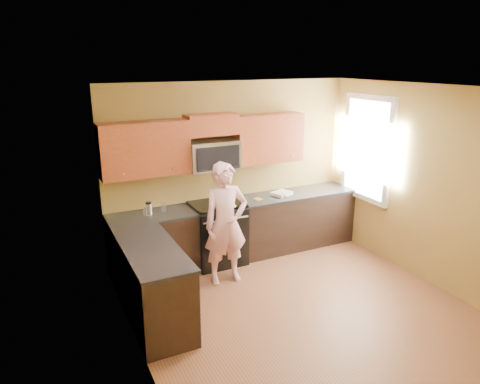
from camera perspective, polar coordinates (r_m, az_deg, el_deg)
floor at (r=5.77m, az=7.73°, el=-14.67°), size 4.00×4.00×0.00m
ceiling at (r=4.94m, az=8.99°, el=13.14°), size 4.00×4.00×0.00m
wall_back at (r=6.87m, az=-1.07°, el=2.93°), size 4.00×0.00×4.00m
wall_front at (r=3.85m, az=25.48°, el=-10.31°), size 4.00×0.00×4.00m
wall_left at (r=4.45m, az=-13.66°, el=-5.47°), size 0.00×4.00×4.00m
wall_right at (r=6.50m, az=23.06°, el=0.75°), size 0.00×4.00×4.00m
cabinet_back_run at (r=6.89m, az=0.03°, el=-4.98°), size 4.00×0.60×0.88m
cabinet_left_run at (r=5.42m, az=-11.29°, el=-11.71°), size 0.60×1.60×0.88m
countertop_back at (r=6.73m, az=0.07°, el=-1.36°), size 4.00×0.62×0.04m
countertop_left at (r=5.22m, az=-11.47°, el=-7.25°), size 0.62×1.60×0.04m
stove at (r=6.70m, az=-2.96°, el=-5.32°), size 0.76×0.65×0.95m
microwave at (r=6.51m, az=-3.52°, el=3.03°), size 0.76×0.40×0.42m
upper_cab_left at (r=6.25m, az=-12.06°, el=2.08°), size 1.22×0.33×0.75m
upper_cab_right at (r=6.95m, az=3.55°, el=3.90°), size 1.12×0.33×0.75m
upper_cab_over_mw at (r=6.42m, az=-3.75°, el=8.73°), size 0.76×0.33×0.30m
window at (r=7.24m, az=16.14°, el=5.41°), size 0.06×1.06×1.66m
woman at (r=6.01m, az=-1.85°, el=-4.13°), size 0.64×0.44×1.70m
frying_pan at (r=6.34m, az=-2.99°, el=-2.08°), size 0.34×0.46×0.05m
butter_tub at (r=6.60m, az=-1.15°, el=-1.55°), size 0.15×0.15×0.08m
toast_slice at (r=6.81m, az=2.33°, el=-0.92°), size 0.13×0.13×0.01m
napkin_a at (r=6.40m, az=-0.99°, el=-1.85°), size 0.14×0.15×0.06m
napkin_b at (r=6.96m, az=5.70°, el=-0.36°), size 0.12×0.13×0.07m
dish_towel at (r=7.06m, az=5.42°, el=-0.18°), size 0.36×0.32×0.05m
travel_mug at (r=6.29m, az=-11.67°, el=-2.86°), size 0.10×0.10×0.18m
glass_a at (r=6.36m, az=-9.90°, el=-1.94°), size 0.08×0.08×0.12m
glass_b at (r=6.25m, az=-12.12°, el=-2.42°), size 0.09×0.09×0.12m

